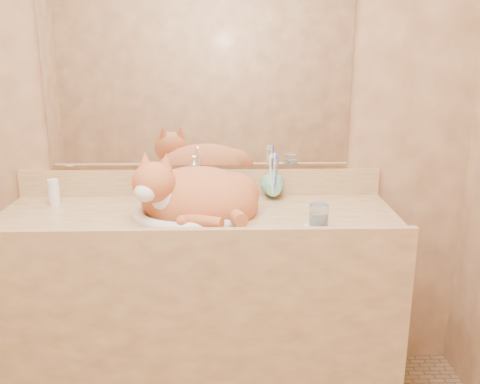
{
  "coord_description": "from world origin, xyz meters",
  "views": [
    {
      "loc": [
        0.12,
        -1.32,
        1.53
      ],
      "look_at": [
        0.17,
        0.7,
        0.95
      ],
      "focal_mm": 40.0,
      "sensor_mm": 36.0,
      "label": 1
    }
  ],
  "objects_px": {
    "sink_basin": "(192,198)",
    "toothbrush_cup": "(274,191)",
    "vanity_counter": "(200,309)",
    "cat": "(193,193)",
    "soap_dispenser": "(221,184)",
    "water_glass": "(319,216)"
  },
  "relations": [
    {
      "from": "water_glass",
      "to": "soap_dispenser",
      "type": "bearing_deg",
      "value": 140.27
    },
    {
      "from": "water_glass",
      "to": "toothbrush_cup",
      "type": "bearing_deg",
      "value": 111.31
    },
    {
      "from": "soap_dispenser",
      "to": "sink_basin",
      "type": "bearing_deg",
      "value": -116.15
    },
    {
      "from": "toothbrush_cup",
      "to": "sink_basin",
      "type": "bearing_deg",
      "value": -152.3
    },
    {
      "from": "vanity_counter",
      "to": "water_glass",
      "type": "xyz_separation_m",
      "value": [
        0.46,
        -0.19,
        0.48
      ]
    },
    {
      "from": "toothbrush_cup",
      "to": "cat",
      "type": "bearing_deg",
      "value": -153.68
    },
    {
      "from": "water_glass",
      "to": "cat",
      "type": "bearing_deg",
      "value": 158.59
    },
    {
      "from": "soap_dispenser",
      "to": "toothbrush_cup",
      "type": "relative_size",
      "value": 1.73
    },
    {
      "from": "vanity_counter",
      "to": "toothbrush_cup",
      "type": "xyz_separation_m",
      "value": [
        0.32,
        0.16,
        0.47
      ]
    },
    {
      "from": "vanity_counter",
      "to": "soap_dispenser",
      "type": "height_order",
      "value": "soap_dispenser"
    },
    {
      "from": "cat",
      "to": "soap_dispenser",
      "type": "xyz_separation_m",
      "value": [
        0.11,
        0.12,
        0.01
      ]
    },
    {
      "from": "cat",
      "to": "toothbrush_cup",
      "type": "xyz_separation_m",
      "value": [
        0.33,
        0.17,
        -0.04
      ]
    },
    {
      "from": "cat",
      "to": "water_glass",
      "type": "distance_m",
      "value": 0.51
    },
    {
      "from": "vanity_counter",
      "to": "water_glass",
      "type": "height_order",
      "value": "water_glass"
    },
    {
      "from": "sink_basin",
      "to": "toothbrush_cup",
      "type": "bearing_deg",
      "value": 25.51
    },
    {
      "from": "vanity_counter",
      "to": "toothbrush_cup",
      "type": "bearing_deg",
      "value": 26.28
    },
    {
      "from": "sink_basin",
      "to": "toothbrush_cup",
      "type": "xyz_separation_m",
      "value": [
        0.34,
        0.18,
        -0.02
      ]
    },
    {
      "from": "sink_basin",
      "to": "cat",
      "type": "bearing_deg",
      "value": 67.84
    },
    {
      "from": "sink_basin",
      "to": "cat",
      "type": "xyz_separation_m",
      "value": [
        0.0,
        0.01,
        0.01
      ]
    },
    {
      "from": "vanity_counter",
      "to": "water_glass",
      "type": "distance_m",
      "value": 0.69
    },
    {
      "from": "toothbrush_cup",
      "to": "soap_dispenser",
      "type": "bearing_deg",
      "value": -167.37
    },
    {
      "from": "cat",
      "to": "toothbrush_cup",
      "type": "bearing_deg",
      "value": 40.69
    }
  ]
}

